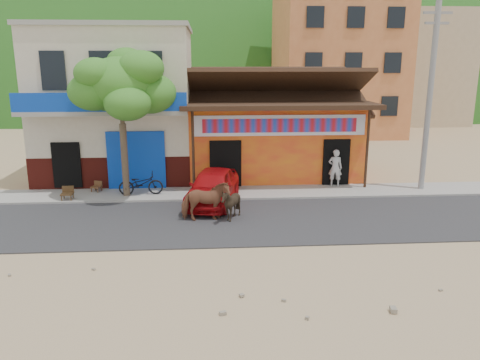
% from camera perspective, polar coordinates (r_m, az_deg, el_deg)
% --- Properties ---
extents(ground, '(120.00, 120.00, 0.00)m').
position_cam_1_polar(ground, '(14.50, 0.93, -8.28)').
color(ground, '#9E825B').
rests_on(ground, ground).
extents(road, '(60.00, 5.00, 0.04)m').
position_cam_1_polar(road, '(16.82, 0.21, -4.98)').
color(road, '#28282B').
rests_on(road, ground).
extents(sidewalk, '(60.00, 2.00, 0.12)m').
position_cam_1_polar(sidewalk, '(20.14, -0.51, -1.61)').
color(sidewalk, gray).
rests_on(sidewalk, ground).
extents(dance_club, '(8.00, 6.00, 3.60)m').
position_cam_1_polar(dance_club, '(23.86, 3.72, 5.12)').
color(dance_club, orange).
rests_on(dance_club, ground).
extents(cafe_building, '(7.00, 6.00, 7.00)m').
position_cam_1_polar(cafe_building, '(23.84, -14.61, 8.81)').
color(cafe_building, beige).
rests_on(cafe_building, ground).
extents(apartment_front, '(9.00, 9.00, 12.00)m').
position_cam_1_polar(apartment_front, '(38.71, 11.64, 14.57)').
color(apartment_front, '#CC723F').
rests_on(apartment_front, ground).
extents(apartment_rear, '(8.00, 8.00, 10.00)m').
position_cam_1_polar(apartment_rear, '(47.40, 20.41, 12.65)').
color(apartment_rear, tan).
rests_on(apartment_rear, ground).
extents(hillside, '(100.00, 40.00, 24.00)m').
position_cam_1_polar(hillside, '(83.61, -3.32, 18.57)').
color(hillside, '#194C14').
rests_on(hillside, ground).
extents(tree, '(3.00, 3.00, 6.00)m').
position_cam_1_polar(tree, '(19.61, -14.13, 6.66)').
color(tree, '#2D721E').
rests_on(tree, sidewalk).
extents(utility_pole, '(0.24, 0.24, 8.00)m').
position_cam_1_polar(utility_pole, '(21.54, 22.12, 9.37)').
color(utility_pole, gray).
rests_on(utility_pole, sidewalk).
extents(cow_tan, '(1.76, 0.97, 1.42)m').
position_cam_1_polar(cow_tan, '(16.63, -4.24, -2.61)').
color(cow_tan, brown).
rests_on(cow_tan, road).
extents(cow_dark, '(1.34, 1.27, 1.19)m').
position_cam_1_polar(cow_dark, '(16.66, -1.12, -2.95)').
color(cow_dark, black).
rests_on(cow_dark, road).
extents(red_car, '(2.56, 4.41, 1.41)m').
position_cam_1_polar(red_car, '(18.58, -3.33, -0.80)').
color(red_car, '#AD0C10').
rests_on(red_car, road).
extents(scooter, '(1.87, 0.79, 0.96)m').
position_cam_1_polar(scooter, '(20.01, -11.99, -0.43)').
color(scooter, black).
rests_on(scooter, sidewalk).
extents(pedestrian, '(0.68, 0.53, 1.67)m').
position_cam_1_polar(pedestrian, '(21.33, 11.53, 1.47)').
color(pedestrian, silver).
rests_on(pedestrian, sidewalk).
extents(cafe_chair_left, '(0.49, 0.49, 0.81)m').
position_cam_1_polar(cafe_chair_left, '(21.02, -17.15, -0.27)').
color(cafe_chair_left, '#54301C').
rests_on(cafe_chair_left, sidewalk).
extents(cafe_chair_right, '(0.48, 0.48, 0.99)m').
position_cam_1_polar(cafe_chair_right, '(20.12, -20.38, -0.90)').
color(cafe_chair_right, '#453117').
rests_on(cafe_chair_right, sidewalk).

